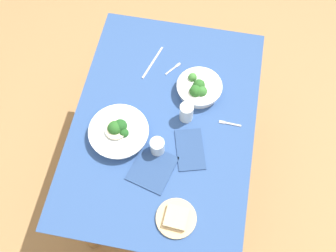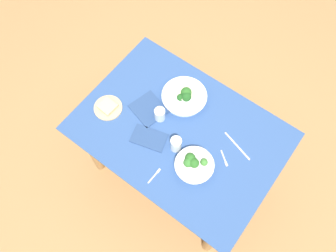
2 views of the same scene
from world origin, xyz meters
TOP-DOWN VIEW (x-y plane):
  - ground_plane at (0.00, 0.00)m, footprint 6.00×6.00m
  - dining_table at (0.00, 0.00)m, footprint 1.20×0.85m
  - broccoli_bowl_far at (-0.19, 0.13)m, footprint 0.22×0.22m
  - broccoli_bowl_near at (0.10, -0.19)m, footprint 0.28×0.28m
  - bread_side_plate at (0.44, 0.14)m, footprint 0.17×0.17m
  - water_glass_center at (0.15, 0.00)m, footprint 0.07×0.07m
  - water_glass_side at (-0.04, 0.10)m, footprint 0.06×0.06m
  - fork_by_far_bowl at (-0.05, 0.30)m, footprint 0.01×0.11m
  - fork_by_near_bowl at (-0.31, -0.01)m, footprint 0.09×0.07m
  - table_knife_left at (-0.32, -0.12)m, footprint 0.21×0.07m
  - napkin_folded_upper at (0.24, -0.01)m, footprint 0.23×0.22m
  - napkin_folded_lower at (0.12, 0.14)m, footprint 0.23×0.17m

SIDE VIEW (x-z plane):
  - ground_plane at x=0.00m, z-range 0.00..0.00m
  - dining_table at x=0.00m, z-range 0.24..0.97m
  - table_knife_left at x=-0.32m, z-range 0.73..0.73m
  - fork_by_far_bowl at x=-0.05m, z-range 0.73..0.73m
  - fork_by_near_bowl at x=-0.31m, z-range 0.73..0.73m
  - napkin_folded_upper at x=0.24m, z-range 0.73..0.74m
  - napkin_folded_lower at x=0.12m, z-range 0.73..0.74m
  - bread_side_plate at x=0.44m, z-range 0.72..0.76m
  - broccoli_bowl_near at x=0.10m, z-range 0.72..0.81m
  - broccoli_bowl_far at x=-0.19m, z-range 0.72..0.81m
  - water_glass_center at x=0.15m, z-range 0.73..0.82m
  - water_glass_side at x=-0.04m, z-range 0.73..0.83m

